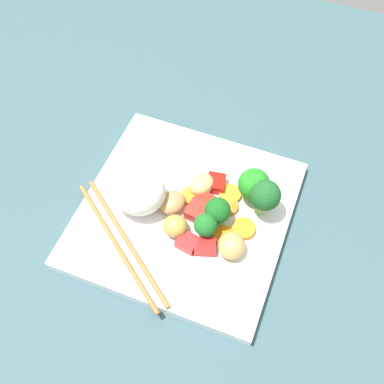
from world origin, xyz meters
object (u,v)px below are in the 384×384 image
(broccoli_floret_1, at_px, (265,196))
(chopstick_pair, at_px, (122,243))
(square_plate, at_px, (185,213))
(rice_mound, at_px, (139,192))
(carrot_slice_1, at_px, (230,194))

(broccoli_floret_1, relative_size, chopstick_pair, 0.33)
(broccoli_floret_1, bearing_deg, square_plate, 20.75)
(rice_mound, relative_size, chopstick_pair, 0.39)
(chopstick_pair, bearing_deg, carrot_slice_1, 85.25)
(square_plate, relative_size, broccoli_floret_1, 4.44)
(rice_mound, bearing_deg, square_plate, -169.32)
(carrot_slice_1, distance_m, chopstick_pair, 0.16)
(broccoli_floret_1, height_order, chopstick_pair, broccoli_floret_1)
(square_plate, distance_m, carrot_slice_1, 0.07)
(rice_mound, xyz_separation_m, broccoli_floret_1, (-0.16, -0.05, 0.01))
(carrot_slice_1, bearing_deg, broccoli_floret_1, 169.82)
(carrot_slice_1, relative_size, chopstick_pair, 0.17)
(rice_mound, distance_m, chopstick_pair, 0.07)
(rice_mound, bearing_deg, broccoli_floret_1, -162.99)
(broccoli_floret_1, xyz_separation_m, carrot_slice_1, (0.05, -0.01, -0.04))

